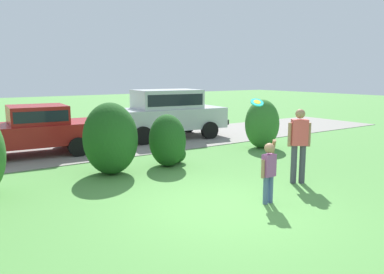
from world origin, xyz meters
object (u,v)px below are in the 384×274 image
at_px(parked_suv, 167,111).
at_px(child_thrower, 269,168).
at_px(adult_onlooker, 299,142).
at_px(parked_sedan, 31,129).
at_px(frisbee, 257,102).

distance_m(parked_suv, child_thrower, 8.19).
xyz_separation_m(child_thrower, adult_onlooker, (1.62, 0.63, 0.27)).
bearing_deg(parked_sedan, adult_onlooker, -57.26).
bearing_deg(frisbee, parked_suv, 74.41).
bearing_deg(adult_onlooker, parked_sedan, 122.74).
bearing_deg(parked_suv, frisbee, -105.59).
bearing_deg(parked_sedan, frisbee, -64.28).
height_order(parked_suv, adult_onlooker, parked_suv).
bearing_deg(parked_sedan, parked_suv, 4.03).
relative_size(parked_sedan, child_thrower, 3.52).
bearing_deg(adult_onlooker, parked_suv, 83.91).
height_order(parked_sedan, adult_onlooker, adult_onlooker).
distance_m(parked_sedan, frisbee, 7.46).
relative_size(parked_sedan, frisbee, 14.92).
relative_size(parked_suv, child_thrower, 3.77).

